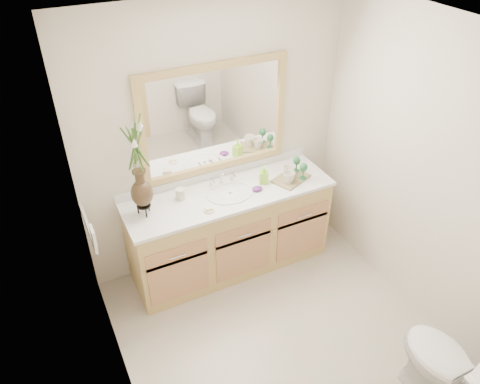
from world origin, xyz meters
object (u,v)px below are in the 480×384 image
flower_vase (136,152)px  tray (291,178)px  toilet (449,371)px  soap_bottle (264,175)px  tumbler (180,194)px

flower_vase → tray: size_ratio=2.59×
toilet → soap_bottle: soap_bottle is taller
toilet → flower_vase: (-1.44, 1.96, 1.04)m
toilet → tray: size_ratio=2.30×
toilet → tray: 1.94m
toilet → tray: bearing=-86.5°
toilet → flower_vase: flower_vase is taller
toilet → flower_vase: bearing=-53.8°
flower_vase → soap_bottle: size_ratio=5.53×
toilet → flower_vase: size_ratio=0.89×
flower_vase → soap_bottle: (1.08, -0.03, -0.50)m
tray → soap_bottle: bearing=143.2°
tumbler → tray: 1.00m
flower_vase → soap_bottle: flower_vase is taller
flower_vase → tray: bearing=-3.8°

